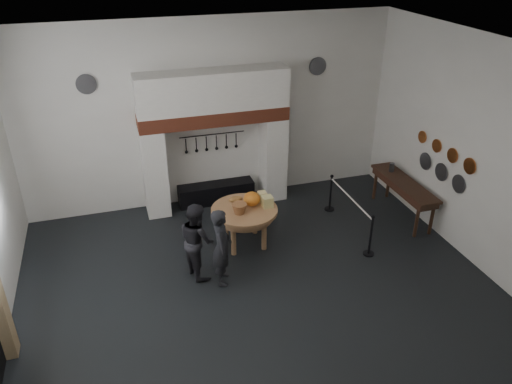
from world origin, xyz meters
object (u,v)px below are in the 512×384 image
object	(u,v)px
visitor_near	(222,247)
barrier_post_far	(331,193)
visitor_far	(197,240)
iron_range	(216,193)
side_table	(404,183)
barrier_post_near	(371,236)
work_table	(244,210)

from	to	relation	value
visitor_near	barrier_post_far	bearing A→B (deg)	-45.86
visitor_far	barrier_post_far	distance (m)	3.94
iron_range	visitor_near	xyz separation A→B (m)	(-0.61, -3.20, 0.55)
visitor_near	side_table	world-z (taller)	visitor_near
visitor_near	barrier_post_far	distance (m)	3.77
iron_range	barrier_post_near	distance (m)	4.14
iron_range	side_table	xyz separation A→B (m)	(4.10, -1.97, 0.62)
work_table	barrier_post_near	world-z (taller)	barrier_post_near
visitor_far	side_table	bearing A→B (deg)	-95.85
iron_range	visitor_near	bearing A→B (deg)	-100.88
iron_range	work_table	size ratio (longest dim) A/B	1.33
visitor_near	barrier_post_near	size ratio (longest dim) A/B	1.79
barrier_post_near	barrier_post_far	size ratio (longest dim) A/B	1.00
work_table	barrier_post_far	xyz separation A→B (m)	(2.42, 0.81, -0.39)
iron_range	side_table	world-z (taller)	side_table
iron_range	barrier_post_near	bearing A→B (deg)	-51.36
work_table	visitor_near	distance (m)	1.40
visitor_near	visitor_far	world-z (taller)	visitor_near
barrier_post_near	barrier_post_far	world-z (taller)	same
visitor_near	visitor_far	xyz separation A→B (m)	(-0.40, 0.40, -0.01)
visitor_far	work_table	bearing A→B (deg)	-72.25
side_table	visitor_far	bearing A→B (deg)	-170.85
visitor_near	side_table	bearing A→B (deg)	-62.95
iron_range	work_table	distance (m)	2.13
visitor_far	side_table	distance (m)	5.18
visitor_far	visitor_near	bearing A→B (deg)	-150.00
work_table	visitor_far	world-z (taller)	visitor_far
side_table	barrier_post_far	distance (m)	1.74
side_table	visitor_near	bearing A→B (deg)	-165.45
barrier_post_near	work_table	bearing A→B (deg)	153.79
iron_range	barrier_post_far	size ratio (longest dim) A/B	2.11
iron_range	barrier_post_near	xyz separation A→B (m)	(2.58, -3.23, 0.20)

